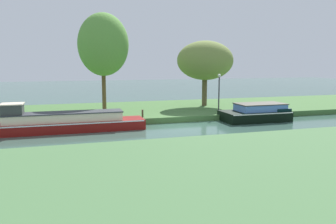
% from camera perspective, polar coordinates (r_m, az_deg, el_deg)
% --- Properties ---
extents(ground_plane, '(120.00, 120.00, 0.00)m').
position_cam_1_polar(ground_plane, '(21.39, 3.42, -2.73)').
color(ground_plane, '#395B4F').
extents(riverbank_far, '(72.00, 10.00, 0.40)m').
position_cam_1_polar(riverbank_far, '(27.94, -1.54, 0.32)').
color(riverbank_far, '#426A35').
rests_on(riverbank_far, ground_plane).
extents(riverbank_near, '(72.00, 10.00, 0.40)m').
position_cam_1_polar(riverbank_near, '(13.51, 16.88, -8.84)').
color(riverbank_near, '#466E40').
rests_on(riverbank_near, ground_plane).
extents(maroon_barge, '(9.47, 1.85, 1.80)m').
position_cam_1_polar(maroon_barge, '(21.19, -17.39, -1.68)').
color(maroon_barge, maroon).
rests_on(maroon_barge, ground_plane).
extents(black_narrowboat, '(4.70, 2.42, 1.24)m').
position_cam_1_polar(black_narrowboat, '(24.83, 14.81, -0.15)').
color(black_narrowboat, black).
rests_on(black_narrowboat, ground_plane).
extents(willow_tree_left, '(3.81, 3.63, 7.41)m').
position_cam_1_polar(willow_tree_left, '(26.28, -10.90, 11.12)').
color(willow_tree_left, brown).
rests_on(willow_tree_left, riverbank_far).
extents(willow_tree_centre, '(4.94, 3.80, 5.56)m').
position_cam_1_polar(willow_tree_centre, '(29.16, 6.35, 8.64)').
color(willow_tree_centre, brown).
rests_on(willow_tree_centre, riverbank_far).
extents(lamp_post, '(0.24, 0.24, 2.87)m').
position_cam_1_polar(lamp_post, '(26.04, 8.64, 4.09)').
color(lamp_post, '#333338').
rests_on(lamp_post, riverbank_far).
extents(mooring_post_near, '(0.13, 0.13, 0.52)m').
position_cam_1_polar(mooring_post_near, '(23.06, -4.34, -0.26)').
color(mooring_post_near, '#493A28').
rests_on(mooring_post_near, riverbank_far).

